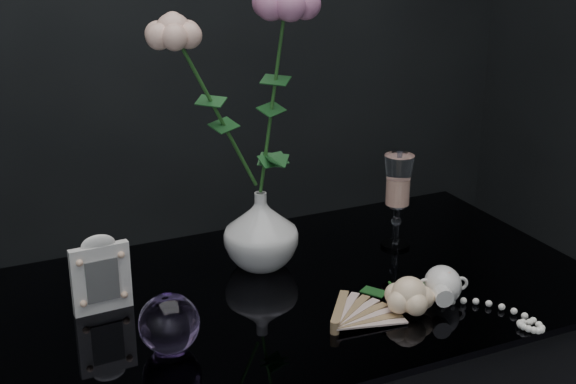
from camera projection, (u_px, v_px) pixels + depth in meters
name	position (u px, v px, depth m)	size (l,w,h in m)	color
vase	(261.00, 230.00, 1.41)	(0.13, 0.13, 0.14)	white
wine_glass	(397.00, 202.00, 1.48)	(0.06, 0.06, 0.18)	white
picture_frame	(101.00, 273.00, 1.25)	(0.10, 0.07, 0.13)	white
paperweight	(169.00, 324.00, 1.15)	(0.09, 0.09, 0.09)	#9E79C6
paper_fan	(335.00, 326.00, 1.20)	(0.23, 0.18, 0.02)	beige
loose_rose	(409.00, 295.00, 1.26)	(0.13, 0.17, 0.06)	#FFCFA4
pearl_jar	(443.00, 283.00, 1.30)	(0.21, 0.22, 0.06)	white
roses	(245.00, 84.00, 1.30)	(0.28, 0.12, 0.42)	#FCBCA6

